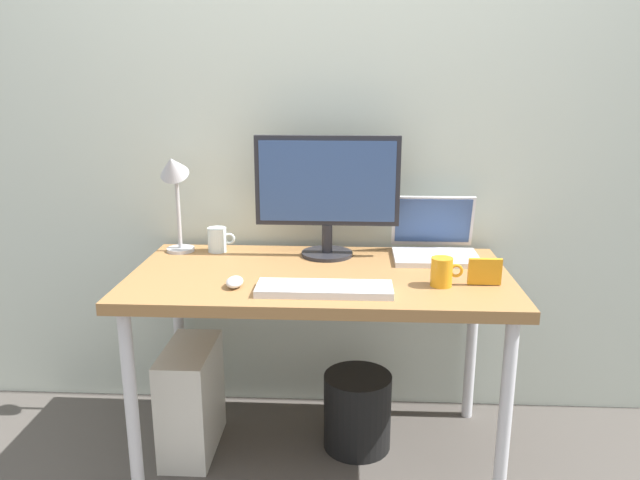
{
  "coord_description": "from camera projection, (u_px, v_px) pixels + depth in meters",
  "views": [
    {
      "loc": [
        0.11,
        -2.06,
        1.39
      ],
      "look_at": [
        0.0,
        0.0,
        0.84
      ],
      "focal_mm": 34.15,
      "sensor_mm": 36.0,
      "label": 1
    }
  ],
  "objects": [
    {
      "name": "laptop",
      "position": [
        435.0,
        242.0,
        2.36
      ],
      "size": [
        0.32,
        0.27,
        0.23
      ],
      "color": "silver",
      "rests_on": "desk"
    },
    {
      "name": "coffee_mug",
      "position": [
        442.0,
        272.0,
        2.02
      ],
      "size": [
        0.11,
        0.07,
        0.1
      ],
      "color": "orange",
      "rests_on": "desk"
    },
    {
      "name": "monitor",
      "position": [
        327.0,
        188.0,
        2.31
      ],
      "size": [
        0.55,
        0.2,
        0.46
      ],
      "color": "#232328",
      "rests_on": "desk"
    },
    {
      "name": "photo_frame",
      "position": [
        485.0,
        271.0,
        2.02
      ],
      "size": [
        0.11,
        0.02,
        0.09
      ],
      "primitive_type": "cube",
      "rotation": [
        0.06,
        0.0,
        0.0
      ],
      "color": "orange",
      "rests_on": "desk"
    },
    {
      "name": "glass_cup",
      "position": [
        218.0,
        240.0,
        2.42
      ],
      "size": [
        0.11,
        0.07,
        0.1
      ],
      "color": "silver",
      "rests_on": "desk"
    },
    {
      "name": "ground_plane",
      "position": [
        320.0,
        450.0,
        2.35
      ],
      "size": [
        6.0,
        6.0,
        0.0
      ],
      "primitive_type": "plane",
      "color": "#4C4742"
    },
    {
      "name": "keyboard",
      "position": [
        324.0,
        289.0,
        1.96
      ],
      "size": [
        0.44,
        0.14,
        0.02
      ],
      "primitive_type": "cube",
      "color": "silver",
      "rests_on": "desk"
    },
    {
      "name": "computer_tower",
      "position": [
        191.0,
        399.0,
        2.32
      ],
      "size": [
        0.18,
        0.36,
        0.42
      ],
      "primitive_type": "cube",
      "color": "silver",
      "rests_on": "ground_plane"
    },
    {
      "name": "mouse",
      "position": [
        235.0,
        282.0,
        2.01
      ],
      "size": [
        0.06,
        0.09,
        0.03
      ],
      "primitive_type": "ellipsoid",
      "color": "silver",
      "rests_on": "desk"
    },
    {
      "name": "back_wall",
      "position": [
        325.0,
        103.0,
        2.41
      ],
      "size": [
        4.4,
        0.04,
        2.6
      ],
      "primitive_type": "cube",
      "color": "silver",
      "rests_on": "ground_plane"
    },
    {
      "name": "desk_lamp",
      "position": [
        174.0,
        181.0,
        2.33
      ],
      "size": [
        0.11,
        0.16,
        0.41
      ],
      "color": "#B2B2B7",
      "rests_on": "desk"
    },
    {
      "name": "desk",
      "position": [
        320.0,
        290.0,
        2.18
      ],
      "size": [
        1.35,
        0.7,
        0.72
      ],
      "color": "olive",
      "rests_on": "ground_plane"
    },
    {
      "name": "wastebasket",
      "position": [
        357.0,
        411.0,
        2.35
      ],
      "size": [
        0.26,
        0.26,
        0.3
      ],
      "primitive_type": "cylinder",
      "color": "black",
      "rests_on": "ground_plane"
    }
  ]
}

